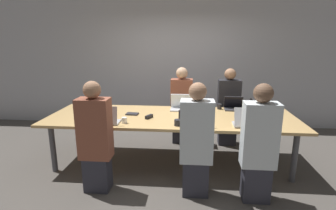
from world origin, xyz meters
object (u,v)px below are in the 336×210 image
person_near_left (95,139)px  bottle_near_midright (181,116)px  cup_far_right (219,107)px  laptop_far_right (234,106)px  laptop_near_right (246,121)px  cup_far_center (198,108)px  person_near_right (259,146)px  laptop_near_midright (197,121)px  cup_near_left (124,120)px  bottle_far_right (250,106)px  cup_near_midright (178,123)px  stapler (149,117)px  person_near_midright (196,142)px  bottle_far_center (196,106)px  person_far_center (181,107)px  person_far_right (228,108)px  laptop_far_center (181,105)px  laptop_near_left (107,119)px

person_near_left → bottle_near_midright: (1.05, 0.53, 0.17)m
cup_far_right → laptop_far_right: bearing=-1.4°
laptop_far_right → laptop_near_right: bearing=-88.1°
cup_far_center → person_near_right: person_near_right is taller
laptop_near_midright → cup_near_left: bearing=-3.1°
bottle_far_right → cup_near_midright: size_ratio=2.35×
cup_near_midright → laptop_near_right: bearing=2.8°
laptop_near_midright → stapler: laptop_near_midright is taller
laptop_near_midright → person_near_midright: bearing=87.4°
bottle_far_right → laptop_near_right: 0.84m
bottle_far_center → person_near_left: 1.70m
laptop_near_right → laptop_near_midright: laptop_near_right is taller
person_near_left → cup_near_left: (0.26, 0.45, 0.11)m
bottle_far_center → cup_near_left: size_ratio=3.10×
person_far_center → cup_far_right: (0.66, -0.40, 0.12)m
laptop_near_midright → person_near_midright: size_ratio=0.22×
person_far_center → bottle_far_center: (0.26, -0.66, 0.19)m
person_far_center → bottle_far_right: size_ratio=6.52×
person_far_right → cup_near_midright: 1.59m
person_far_right → person_near_left: size_ratio=0.99×
laptop_far_center → bottle_far_center: size_ratio=1.36×
cup_near_left → stapler: size_ratio=0.55×
cup_far_center → person_near_right: bearing=-62.0°
person_far_right → bottle_far_right: bearing=-59.5°
laptop_near_left → cup_near_left: bearing=-166.1°
person_near_midright → person_far_center: bearing=-81.9°
stapler → laptop_near_right: bearing=16.2°
cup_far_center → laptop_far_center: bearing=168.2°
cup_far_center → person_far_right: size_ratio=0.06×
person_far_center → person_near_right: bearing=-61.7°
cup_near_midright → laptop_far_right: bearing=46.7°
laptop_far_center → person_far_right: (0.86, 0.45, -0.15)m
laptop_near_left → person_near_right: person_near_right is taller
bottle_far_right → laptop_far_right: bearing=158.4°
person_near_left → laptop_near_midright: (1.29, 0.40, 0.15)m
laptop_far_right → person_near_left: (-1.91, -1.36, -0.14)m
bottle_far_center → person_far_right: size_ratio=0.18×
stapler → person_near_right: bearing=-1.2°
person_far_center → laptop_far_right: bearing=-24.4°
laptop_near_left → person_far_center: bearing=-125.9°
laptop_near_left → cup_near_midright: size_ratio=3.52×
laptop_far_right → bottle_far_center: bearing=-157.7°
laptop_far_right → laptop_near_right: laptop_near_right is taller
cup_far_right → person_near_right: (0.32, -1.42, -0.11)m
laptop_near_right → person_near_left: bearing=13.2°
laptop_far_right → person_near_midright: bearing=-115.5°
laptop_far_center → person_far_right: 0.98m
cup_far_center → bottle_far_center: bearing=-104.7°
person_near_left → cup_near_left: person_near_left is taller
bottle_far_right → laptop_near_left: bearing=-158.0°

